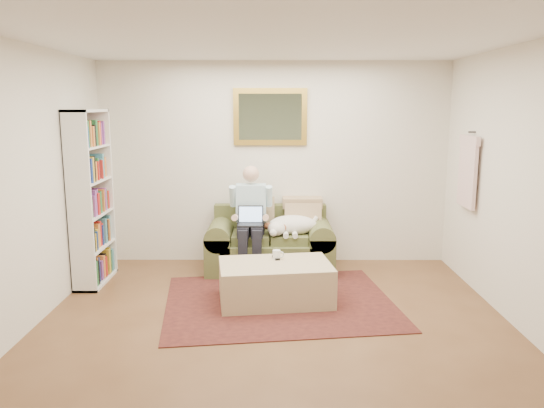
{
  "coord_description": "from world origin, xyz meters",
  "views": [
    {
      "loc": [
        -0.01,
        -4.36,
        2.04
      ],
      "look_at": [
        -0.03,
        1.5,
        0.95
      ],
      "focal_mm": 35.0,
      "sensor_mm": 36.0,
      "label": 1
    }
  ],
  "objects_px": {
    "seated_man": "(251,221)",
    "sleeping_dog": "(293,225)",
    "coffee_mug": "(277,255)",
    "bookshelf": "(91,198)",
    "ottoman": "(275,283)",
    "sofa": "(270,249)",
    "laptop": "(250,220)"
  },
  "relations": [
    {
      "from": "laptop",
      "to": "coffee_mug",
      "type": "distance_m",
      "value": 0.84
    },
    {
      "from": "sofa",
      "to": "coffee_mug",
      "type": "height_order",
      "value": "sofa"
    },
    {
      "from": "bookshelf",
      "to": "laptop",
      "type": "bearing_deg",
      "value": 8.3
    },
    {
      "from": "ottoman",
      "to": "bookshelf",
      "type": "bearing_deg",
      "value": 163.1
    },
    {
      "from": "laptop",
      "to": "coffee_mug",
      "type": "bearing_deg",
      "value": -67.59
    },
    {
      "from": "sleeping_dog",
      "to": "bookshelf",
      "type": "height_order",
      "value": "bookshelf"
    },
    {
      "from": "sofa",
      "to": "coffee_mug",
      "type": "distance_m",
      "value": 0.98
    },
    {
      "from": "sofa",
      "to": "laptop",
      "type": "bearing_deg",
      "value": -138.98
    },
    {
      "from": "laptop",
      "to": "sleeping_dog",
      "type": "distance_m",
      "value": 0.54
    },
    {
      "from": "coffee_mug",
      "to": "sofa",
      "type": "bearing_deg",
      "value": 94.49
    },
    {
      "from": "seated_man",
      "to": "ottoman",
      "type": "height_order",
      "value": "seated_man"
    },
    {
      "from": "ottoman",
      "to": "sleeping_dog",
      "type": "bearing_deg",
      "value": 77.96
    },
    {
      "from": "sofa",
      "to": "laptop",
      "type": "relative_size",
      "value": 5.15
    },
    {
      "from": "laptop",
      "to": "sleeping_dog",
      "type": "xyz_separation_m",
      "value": [
        0.52,
        0.13,
        -0.09
      ]
    },
    {
      "from": "sofa",
      "to": "ottoman",
      "type": "relative_size",
      "value": 1.36
    },
    {
      "from": "laptop",
      "to": "coffee_mug",
      "type": "height_order",
      "value": "laptop"
    },
    {
      "from": "seated_man",
      "to": "ottoman",
      "type": "relative_size",
      "value": 1.14
    },
    {
      "from": "seated_man",
      "to": "laptop",
      "type": "bearing_deg",
      "value": -90.0
    },
    {
      "from": "ottoman",
      "to": "seated_man",
      "type": "bearing_deg",
      "value": 107.01
    },
    {
      "from": "seated_man",
      "to": "bookshelf",
      "type": "height_order",
      "value": "bookshelf"
    },
    {
      "from": "coffee_mug",
      "to": "bookshelf",
      "type": "distance_m",
      "value": 2.24
    },
    {
      "from": "ottoman",
      "to": "coffee_mug",
      "type": "relative_size",
      "value": 11.52
    },
    {
      "from": "ottoman",
      "to": "coffee_mug",
      "type": "xyz_separation_m",
      "value": [
        0.01,
        0.15,
        0.26
      ]
    },
    {
      "from": "seated_man",
      "to": "ottoman",
      "type": "distance_m",
      "value": 1.11
    },
    {
      "from": "sofa",
      "to": "sleeping_dog",
      "type": "relative_size",
      "value": 2.43
    },
    {
      "from": "sleeping_dog",
      "to": "ottoman",
      "type": "xyz_separation_m",
      "value": [
        -0.22,
        -1.03,
        -0.39
      ]
    },
    {
      "from": "bookshelf",
      "to": "sleeping_dog",
      "type": "bearing_deg",
      "value": 9.5
    },
    {
      "from": "sleeping_dog",
      "to": "coffee_mug",
      "type": "xyz_separation_m",
      "value": [
        -0.21,
        -0.88,
        -0.13
      ]
    },
    {
      "from": "ottoman",
      "to": "coffee_mug",
      "type": "distance_m",
      "value": 0.3
    },
    {
      "from": "sleeping_dog",
      "to": "laptop",
      "type": "bearing_deg",
      "value": -166.36
    },
    {
      "from": "seated_man",
      "to": "sleeping_dog",
      "type": "relative_size",
      "value": 2.04
    },
    {
      "from": "sleeping_dog",
      "to": "seated_man",
      "type": "bearing_deg",
      "value": -172.87
    }
  ]
}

